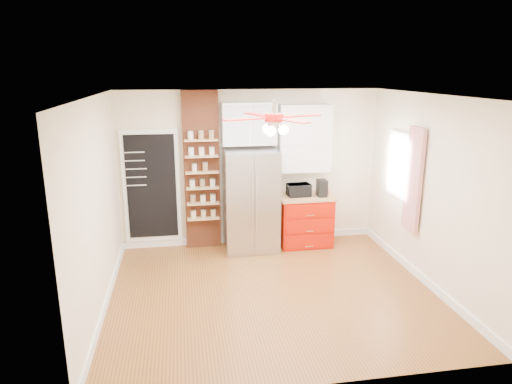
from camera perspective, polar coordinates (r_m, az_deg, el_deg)
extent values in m
plane|color=brown|center=(6.56, 2.04, -12.34)|extent=(4.50, 4.50, 0.00)
plane|color=white|center=(5.83, 2.30, 11.93)|extent=(4.50, 4.50, 0.00)
cube|color=#F2E7C2|center=(7.97, -0.71, 2.98)|extent=(4.50, 0.02, 2.70)
cube|color=#F2E7C2|center=(4.23, 7.64, -8.31)|extent=(4.50, 0.02, 2.70)
cube|color=#F2E7C2|center=(6.04, -19.27, -1.84)|extent=(0.02, 4.00, 2.70)
cube|color=#F2E7C2|center=(6.86, 20.91, -0.02)|extent=(0.02, 4.00, 2.70)
cube|color=white|center=(7.93, -12.91, 0.67)|extent=(0.95, 0.04, 1.95)
cube|color=black|center=(7.90, -12.92, 0.63)|extent=(0.82, 0.02, 1.78)
cube|color=brown|center=(7.81, -6.81, 2.63)|extent=(0.60, 0.16, 2.70)
cube|color=#B4B4B9|center=(7.72, -0.65, -1.05)|extent=(0.90, 0.70, 1.75)
cube|color=white|center=(7.66, -0.91, 8.56)|extent=(0.90, 0.35, 0.70)
cube|color=#B61103|center=(8.10, 6.11, -3.66)|extent=(0.90, 0.60, 0.86)
cube|color=tan|center=(7.97, 6.20, -0.59)|extent=(0.94, 0.64, 0.04)
cube|color=white|center=(7.92, 6.08, 6.69)|extent=(0.90, 0.30, 1.15)
cube|color=white|center=(7.57, 17.56, 3.18)|extent=(0.04, 0.75, 1.05)
cube|color=red|center=(7.10, 19.10, 1.46)|extent=(0.06, 0.40, 1.55)
cylinder|color=silver|center=(5.84, 2.28, 10.46)|extent=(0.05, 0.05, 0.20)
cylinder|color=#AD0E0A|center=(5.85, 2.27, 9.29)|extent=(0.24, 0.24, 0.10)
sphere|color=white|center=(5.87, 2.25, 7.74)|extent=(0.13, 0.13, 0.13)
imported|color=black|center=(7.90, 5.36, 0.26)|extent=(0.41, 0.29, 0.21)
cube|color=black|center=(7.93, 8.23, 0.49)|extent=(0.16, 0.21, 0.29)
cylinder|color=#C0320A|center=(7.92, 8.59, -0.15)|extent=(0.12, 0.12, 0.13)
cylinder|color=#B8310A|center=(8.08, 8.69, 0.15)|extent=(0.13, 0.13, 0.12)
cylinder|color=beige|center=(7.63, -7.72, 2.97)|extent=(0.08, 0.08, 0.13)
cylinder|color=olive|center=(7.66, -6.37, 3.10)|extent=(0.11, 0.11, 0.14)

